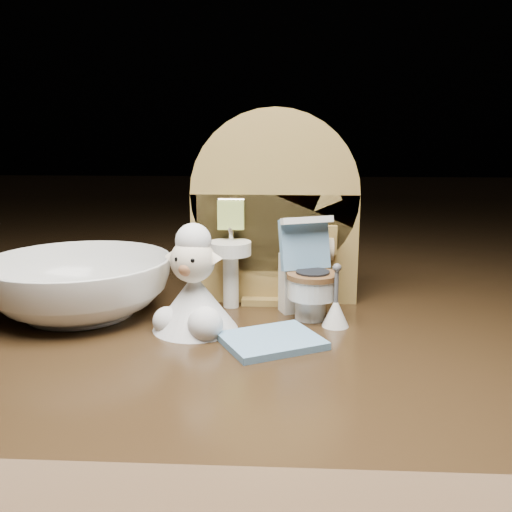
{
  "coord_description": "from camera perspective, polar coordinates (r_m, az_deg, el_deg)",
  "views": [
    {
      "loc": [
        0.01,
        -0.37,
        0.14
      ],
      "look_at": [
        -0.01,
        0.02,
        0.05
      ],
      "focal_mm": 40.0,
      "sensor_mm": 36.0,
      "label": 1
    }
  ],
  "objects": [
    {
      "name": "backdrop_panel",
      "position": [
        0.44,
        1.76,
        3.69
      ],
      "size": [
        0.13,
        0.05,
        0.15
      ],
      "color": "#A18041",
      "rests_on": "ground"
    },
    {
      "name": "toy_toilet",
      "position": [
        0.42,
        5.13,
        -2.43
      ],
      "size": [
        0.04,
        0.05,
        0.07
      ],
      "rotation": [
        0.0,
        0.0,
        0.38
      ],
      "color": "white",
      "rests_on": "ground"
    },
    {
      "name": "bath_mat",
      "position": [
        0.37,
        1.56,
        -8.46
      ],
      "size": [
        0.08,
        0.07,
        0.0
      ],
      "primitive_type": "cube",
      "rotation": [
        0.0,
        0.0,
        0.47
      ],
      "color": "#6B9AC2",
      "rests_on": "ground"
    },
    {
      "name": "toilet_brush",
      "position": [
        0.4,
        7.97,
        -5.36
      ],
      "size": [
        0.02,
        0.02,
        0.05
      ],
      "color": "white",
      "rests_on": "ground"
    },
    {
      "name": "plush_lamb",
      "position": [
        0.39,
        -6.23,
        -3.69
      ],
      "size": [
        0.06,
        0.06,
        0.08
      ],
      "rotation": [
        0.0,
        0.0,
        -0.24
      ],
      "color": "white",
      "rests_on": "ground"
    },
    {
      "name": "ceramic_bowl",
      "position": [
        0.44,
        -17.25,
        -2.92
      ],
      "size": [
        0.15,
        0.15,
        0.04
      ],
      "primitive_type": "imported",
      "rotation": [
        0.0,
        0.0,
        -0.14
      ],
      "color": "white",
      "rests_on": "ground"
    }
  ]
}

